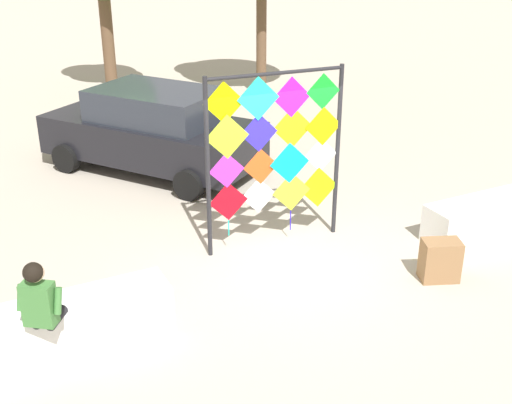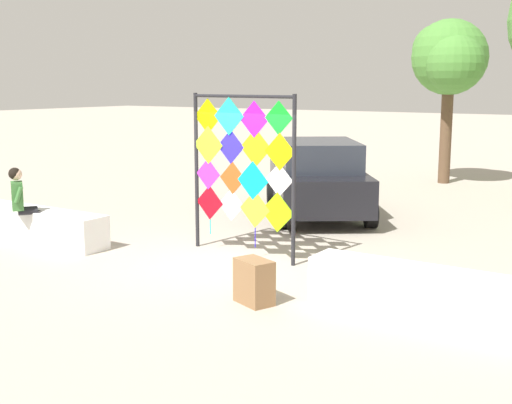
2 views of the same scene
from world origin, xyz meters
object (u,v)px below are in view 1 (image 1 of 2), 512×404
at_px(kite_display_rack, 275,146).
at_px(cardboard_box_large, 440,260).
at_px(parked_car, 154,129).
at_px(seated_vendor, 44,305).

bearing_deg(kite_display_rack, cardboard_box_large, -52.14).
xyz_separation_m(parked_car, cardboard_box_large, (2.28, -6.09, -0.56)).
bearing_deg(kite_display_rack, parked_car, 99.38).
height_order(kite_display_rack, seated_vendor, kite_display_rack).
height_order(kite_display_rack, cardboard_box_large, kite_display_rack).
relative_size(seated_vendor, cardboard_box_large, 2.37).
distance_m(parked_car, cardboard_box_large, 6.53).
distance_m(kite_display_rack, seated_vendor, 4.24).
xyz_separation_m(seated_vendor, parked_car, (3.16, 5.64, 0.01)).
bearing_deg(kite_display_rack, seated_vendor, -156.87).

